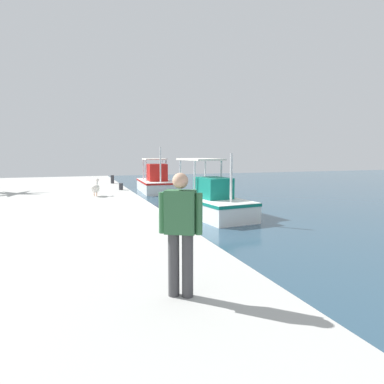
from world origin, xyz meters
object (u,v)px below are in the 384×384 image
mooring_bollard_nearest (112,179)px  fishing_boat_second (206,201)px  mooring_bollard_second (121,186)px  fisherman_standing (180,229)px  fishing_boat_nearest (156,183)px  pelican (96,188)px

mooring_bollard_nearest → fishing_boat_second: bearing=20.7°
mooring_bollard_second → fisherman_standing: bearing=-4.3°
mooring_bollard_second → fishing_boat_nearest: bearing=148.5°
fishing_boat_nearest → fisherman_standing: fishing_boat_nearest is taller
pelican → mooring_bollard_second: bearing=148.1°
fishing_boat_nearest → fisherman_standing: bearing=-12.3°
fishing_boat_nearest → mooring_bollard_nearest: fishing_boat_nearest is taller
fishing_boat_second → mooring_bollard_second: 5.53m
fishing_boat_nearest → fishing_boat_second: 9.66m
mooring_bollard_nearest → pelican: bearing=-12.8°
mooring_bollard_second → fishing_boat_second: bearing=36.2°
mooring_bollard_nearest → mooring_bollard_second: mooring_bollard_nearest is taller
mooring_bollard_nearest → mooring_bollard_second: 4.18m
fisherman_standing → mooring_bollard_nearest: size_ratio=3.26×
pelican → fisherman_standing: (12.04, 0.40, 0.58)m
pelican → mooring_bollard_second: pelican is taller
pelican → mooring_bollard_second: size_ratio=2.61×
fishing_boat_nearest → pelican: size_ratio=5.17×
fisherman_standing → mooring_bollard_second: 14.49m
fishing_boat_second → mooring_bollard_second: size_ratio=16.31×
pelican → mooring_bollard_nearest: size_ratio=1.77×
mooring_bollard_nearest → fisherman_standing: bearing=-3.4°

